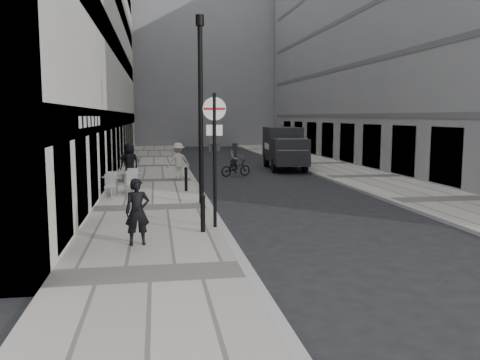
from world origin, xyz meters
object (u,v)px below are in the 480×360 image
at_px(panel_van, 284,146).
at_px(lamppost, 201,101).
at_px(walking_man, 137,212).
at_px(sign_post, 215,142).
at_px(cyclist, 236,163).

bearing_deg(panel_van, lamppost, -112.58).
relative_size(walking_man, sign_post, 0.43).
relative_size(walking_man, lamppost, 0.25).
distance_m(lamppost, cyclist, 10.00).
bearing_deg(cyclist, walking_man, -126.51).
bearing_deg(walking_man, cyclist, 64.91).
distance_m(sign_post, cyclist, 13.59).
bearing_deg(lamppost, walking_man, -109.79).
relative_size(walking_man, cyclist, 0.88).
distance_m(sign_post, lamppost, 4.28).
height_order(sign_post, cyclist, sign_post).
height_order(sign_post, lamppost, lamppost).
distance_m(walking_man, panel_van, 19.90).
bearing_deg(cyclist, sign_post, -120.17).
relative_size(sign_post, panel_van, 0.67).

